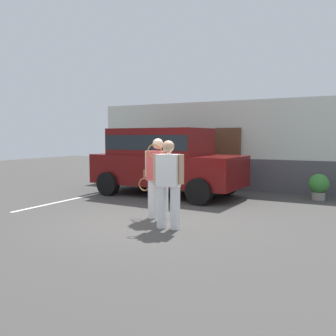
{
  "coord_description": "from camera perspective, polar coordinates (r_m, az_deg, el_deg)",
  "views": [
    {
      "loc": [
        3.98,
        -6.46,
        1.8
      ],
      "look_at": [
        -0.09,
        1.2,
        1.05
      ],
      "focal_mm": 38.83,
      "sensor_mm": 36.0,
      "label": 1
    }
  ],
  "objects": [
    {
      "name": "tennis_player_woman",
      "position": [
        7.08,
        0.02,
        -2.33
      ],
      "size": [
        0.78,
        0.31,
        1.73
      ],
      "rotation": [
        0.0,
        0.0,
        3.24
      ],
      "color": "white",
      "rests_on": "ground_plane"
    },
    {
      "name": "tennis_player_man",
      "position": [
        7.91,
        -1.61,
        -1.51
      ],
      "size": [
        0.91,
        0.29,
        1.76
      ],
      "rotation": [
        0.0,
        0.0,
        3.1
      ],
      "color": "white",
      "rests_on": "ground_plane"
    },
    {
      "name": "house_frontage",
      "position": [
        12.74,
        9.76,
        3.15
      ],
      "size": [
        10.27,
        0.4,
        3.02
      ],
      "color": "silver",
      "rests_on": "ground_plane"
    },
    {
      "name": "potted_plant_by_porch",
      "position": [
        11.2,
        22.58,
        -2.54
      ],
      "size": [
        0.57,
        0.57,
        0.75
      ],
      "color": "gray",
      "rests_on": "ground_plane"
    },
    {
      "name": "parked_suv",
      "position": [
        11.14,
        -0.6,
        1.57
      ],
      "size": [
        4.69,
        2.35,
        2.05
      ],
      "rotation": [
        0.0,
        0.0,
        -0.05
      ],
      "color": "#590C0C",
      "rests_on": "ground_plane"
    },
    {
      "name": "ground_plane",
      "position": [
        7.8,
        -3.61,
        -8.41
      ],
      "size": [
        40.0,
        40.0,
        0.0
      ],
      "primitive_type": "plane",
      "color": "#423F3D"
    },
    {
      "name": "parking_stripe_0",
      "position": [
        10.95,
        -14.41,
        -4.66
      ],
      "size": [
        0.12,
        4.4,
        0.01
      ],
      "primitive_type": "cube",
      "color": "silver",
      "rests_on": "ground_plane"
    }
  ]
}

